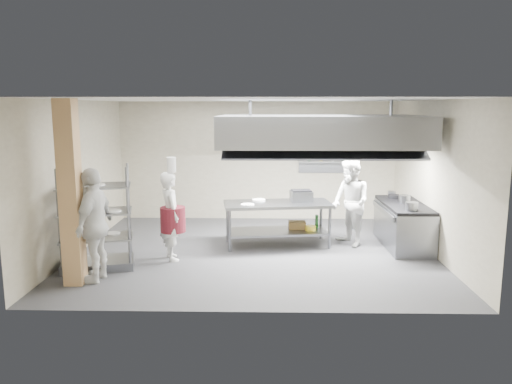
{
  "coord_description": "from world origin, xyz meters",
  "views": [
    {
      "loc": [
        0.23,
        -9.67,
        2.88
      ],
      "look_at": [
        0.02,
        0.2,
        1.18
      ],
      "focal_mm": 35.0,
      "sensor_mm": 36.0,
      "label": 1
    }
  ],
  "objects_px": {
    "chef_head": "(171,216)",
    "griddle": "(301,196)",
    "cooking_range": "(403,226)",
    "stockpot": "(404,199)",
    "chef_line": "(350,203)",
    "island": "(277,224)",
    "chef_plating": "(95,225)",
    "pass_rack": "(96,218)"
  },
  "relations": [
    {
      "from": "cooking_range",
      "to": "stockpot",
      "type": "xyz_separation_m",
      "value": [
        0.02,
        0.05,
        0.56
      ]
    },
    {
      "from": "chef_plating",
      "to": "pass_rack",
      "type": "bearing_deg",
      "value": -155.33
    },
    {
      "from": "cooking_range",
      "to": "stockpot",
      "type": "height_order",
      "value": "stockpot"
    },
    {
      "from": "island",
      "to": "griddle",
      "type": "relative_size",
      "value": 4.94
    },
    {
      "from": "chef_line",
      "to": "griddle",
      "type": "distance_m",
      "value": 1.02
    },
    {
      "from": "chef_line",
      "to": "stockpot",
      "type": "height_order",
      "value": "chef_line"
    },
    {
      "from": "cooking_range",
      "to": "stockpot",
      "type": "bearing_deg",
      "value": 74.37
    },
    {
      "from": "chef_head",
      "to": "griddle",
      "type": "xyz_separation_m",
      "value": [
        2.53,
        1.18,
        0.18
      ]
    },
    {
      "from": "stockpot",
      "to": "cooking_range",
      "type": "bearing_deg",
      "value": -105.63
    },
    {
      "from": "chef_head",
      "to": "pass_rack",
      "type": "bearing_deg",
      "value": 90.51
    },
    {
      "from": "island",
      "to": "cooking_range",
      "type": "distance_m",
      "value": 2.62
    },
    {
      "from": "chef_line",
      "to": "chef_plating",
      "type": "relative_size",
      "value": 0.96
    },
    {
      "from": "chef_head",
      "to": "griddle",
      "type": "height_order",
      "value": "chef_head"
    },
    {
      "from": "cooking_range",
      "to": "griddle",
      "type": "bearing_deg",
      "value": 176.53
    },
    {
      "from": "island",
      "to": "griddle",
      "type": "bearing_deg",
      "value": 10.13
    },
    {
      "from": "stockpot",
      "to": "chef_head",
      "type": "bearing_deg",
      "value": -166.63
    },
    {
      "from": "griddle",
      "to": "stockpot",
      "type": "relative_size",
      "value": 1.89
    },
    {
      "from": "island",
      "to": "stockpot",
      "type": "relative_size",
      "value": 9.34
    },
    {
      "from": "pass_rack",
      "to": "griddle",
      "type": "xyz_separation_m",
      "value": [
        3.76,
        1.72,
        0.09
      ]
    },
    {
      "from": "island",
      "to": "pass_rack",
      "type": "height_order",
      "value": "pass_rack"
    },
    {
      "from": "island",
      "to": "cooking_range",
      "type": "bearing_deg",
      "value": -6.81
    },
    {
      "from": "stockpot",
      "to": "chef_line",
      "type": "bearing_deg",
      "value": -177.24
    },
    {
      "from": "chef_head",
      "to": "cooking_range",
      "type": "bearing_deg",
      "value": -100.2
    },
    {
      "from": "island",
      "to": "chef_line",
      "type": "bearing_deg",
      "value": -6.3
    },
    {
      "from": "pass_rack",
      "to": "chef_head",
      "type": "distance_m",
      "value": 1.35
    },
    {
      "from": "island",
      "to": "chef_plating",
      "type": "relative_size",
      "value": 1.16
    },
    {
      "from": "cooking_range",
      "to": "griddle",
      "type": "height_order",
      "value": "griddle"
    },
    {
      "from": "chef_line",
      "to": "chef_plating",
      "type": "distance_m",
      "value": 5.09
    },
    {
      "from": "griddle",
      "to": "chef_head",
      "type": "bearing_deg",
      "value": -162.11
    },
    {
      "from": "chef_head",
      "to": "chef_line",
      "type": "distance_m",
      "value": 3.69
    },
    {
      "from": "island",
      "to": "stockpot",
      "type": "bearing_deg",
      "value": -5.63
    },
    {
      "from": "chef_line",
      "to": "chef_plating",
      "type": "height_order",
      "value": "chef_plating"
    },
    {
      "from": "chef_plating",
      "to": "island",
      "type": "bearing_deg",
      "value": 132.94
    },
    {
      "from": "pass_rack",
      "to": "stockpot",
      "type": "relative_size",
      "value": 7.88
    },
    {
      "from": "griddle",
      "to": "chef_plating",
      "type": "bearing_deg",
      "value": -153.69
    },
    {
      "from": "pass_rack",
      "to": "chef_head",
      "type": "height_order",
      "value": "pass_rack"
    },
    {
      "from": "cooking_range",
      "to": "chef_line",
      "type": "relative_size",
      "value": 1.1
    },
    {
      "from": "griddle",
      "to": "pass_rack",
      "type": "bearing_deg",
      "value": -162.63
    },
    {
      "from": "griddle",
      "to": "stockpot",
      "type": "xyz_separation_m",
      "value": [
        2.13,
        -0.07,
        -0.04
      ]
    },
    {
      "from": "chef_head",
      "to": "chef_plating",
      "type": "relative_size",
      "value": 0.89
    },
    {
      "from": "pass_rack",
      "to": "chef_plating",
      "type": "relative_size",
      "value": 0.98
    },
    {
      "from": "island",
      "to": "chef_plating",
      "type": "height_order",
      "value": "chef_plating"
    }
  ]
}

